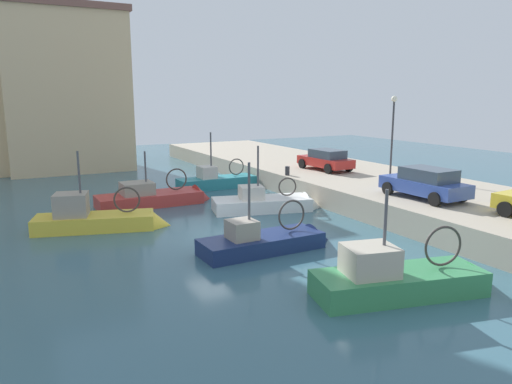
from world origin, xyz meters
TOP-DOWN VIEW (x-y plane):
  - water_surface at (0.00, 0.00)m, footprint 80.00×80.00m
  - quay_wall at (11.50, 0.00)m, footprint 9.00×56.00m
  - fishing_boat_green at (2.45, -8.89)m, footprint 6.34×3.08m
  - fishing_boat_red at (-0.67, 7.03)m, footprint 6.55×2.32m
  - fishing_boat_navy at (0.91, -3.08)m, footprint 5.79×2.01m
  - fishing_boat_white at (4.26, 2.86)m, footprint 6.23×3.36m
  - fishing_boat_teal at (4.64, 9.99)m, footprint 6.02×1.87m
  - fishing_boat_yellow at (-4.45, 3.22)m, footprint 6.29×3.29m
  - parked_car_red at (10.71, 6.61)m, footprint 2.10×4.10m
  - parked_car_blue at (9.54, -2.94)m, footprint 2.04×4.32m
  - mooring_bollard_mid at (7.35, 6.00)m, footprint 0.28×0.28m
  - quay_streetlamp at (13.00, 3.02)m, footprint 0.36×0.36m
  - waterfront_building_west at (-3.04, 24.40)m, footprint 9.61×9.29m

SIDE VIEW (x-z plane):
  - water_surface at x=0.00m, z-range 0.00..0.00m
  - fishing_boat_white at x=4.26m, z-range -2.10..2.28m
  - fishing_boat_navy at x=0.91m, z-range -2.09..2.28m
  - fishing_boat_teal at x=4.64m, z-range -2.11..2.33m
  - fishing_boat_red at x=-0.67m, z-range -1.87..2.10m
  - fishing_boat_green at x=2.45m, z-range -1.94..2.23m
  - fishing_boat_yellow at x=-4.45m, z-range -2.04..2.38m
  - quay_wall at x=11.50m, z-range 0.00..1.20m
  - mooring_bollard_mid at x=7.35m, z-range 1.20..1.75m
  - parked_car_red at x=10.71m, z-range 1.22..2.58m
  - parked_car_blue at x=9.54m, z-range 1.21..2.70m
  - quay_streetlamp at x=13.00m, z-range 2.04..6.87m
  - waterfront_building_west at x=-3.04m, z-range 0.02..12.91m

